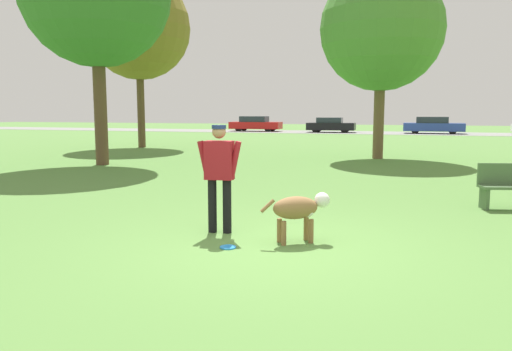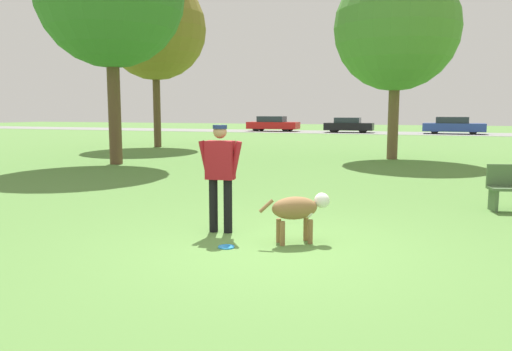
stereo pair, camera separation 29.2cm
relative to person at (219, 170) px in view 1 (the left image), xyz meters
The scene contains 10 objects.
ground_plane 1.46m from the person, 29.84° to the right, with size 120.00×120.00×0.00m, color #56843D.
far_road_strip 35.37m from the person, 88.45° to the left, with size 120.00×6.00×0.01m.
person is the anchor object (origin of this frame).
dog 1.36m from the person, ahead, with size 0.91×0.69×0.69m.
frisbee 1.28m from the person, 61.54° to the right, with size 0.22×0.22×0.02m.
tree_far_left 18.89m from the person, 123.68° to the left, with size 5.00×5.00×8.30m.
tree_mid_center 13.34m from the person, 83.33° to the left, with size 4.56×4.56×7.09m.
parked_car_red 36.98m from the person, 106.57° to the left, with size 4.51×1.83×1.32m.
parked_car_black 35.27m from the person, 96.19° to the left, with size 3.99×1.82×1.25m.
parked_car_blue 35.56m from the person, 83.00° to the left, with size 4.65×2.03×1.33m.
Camera 1 is at (1.74, -6.27, 1.82)m, focal length 35.00 mm.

